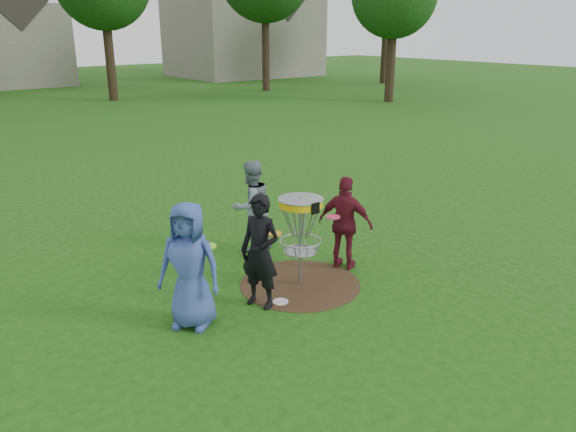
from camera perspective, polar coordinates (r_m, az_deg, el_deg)
ground at (r=8.47m, az=1.24°, el=-6.94°), size 100.00×100.00×0.00m
dirt_patch at (r=8.47m, az=1.24°, el=-6.92°), size 1.80×1.80×0.01m
player_blue at (r=7.15m, az=-9.98°, el=-4.98°), size 0.92×0.96×1.66m
player_black at (r=7.55m, az=-2.86°, el=-3.65°), size 0.57×0.68×1.59m
player_grey at (r=9.50m, az=-3.76°, el=1.00°), size 0.80×0.64×1.56m
player_maroon at (r=8.80m, az=5.85°, el=-0.75°), size 0.73×0.95×1.50m
disc_on_grass at (r=7.94m, az=-0.76°, el=-8.72°), size 0.22×0.22×0.02m
disc_golf_basket at (r=8.08m, az=1.30°, el=-0.41°), size 0.66×0.67×1.38m
held_discs at (r=8.13m, az=-1.78°, el=-0.68°), size 2.45×1.66×0.12m
house_row at (r=40.17m, az=-24.97°, el=17.78°), size 44.50×10.65×11.62m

